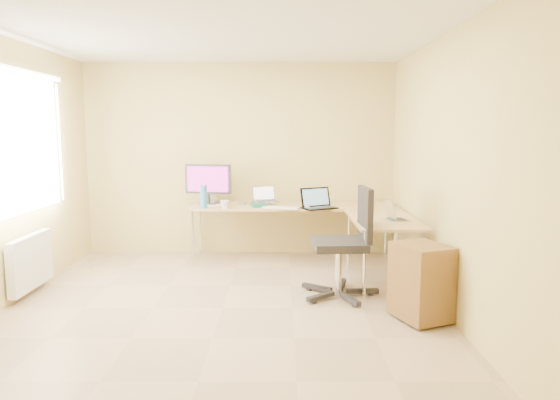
{
  "coord_description": "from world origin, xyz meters",
  "views": [
    {
      "loc": [
        0.57,
        -4.7,
        1.7
      ],
      "look_at": [
        0.55,
        1.1,
        0.9
      ],
      "focal_mm": 32.6,
      "sensor_mm": 36.0,
      "label": 1
    }
  ],
  "objects_px": {
    "laptop_black": "(319,198)",
    "cabinet": "(421,281)",
    "mug": "(225,204)",
    "desk_main": "(294,232)",
    "desk_return": "(383,250)",
    "desk_fan": "(211,193)",
    "keyboard": "(281,208)",
    "laptop_center": "(265,194)",
    "office_chair": "(339,249)",
    "laptop_return": "(397,212)",
    "water_bottle": "(204,197)",
    "monitor": "(208,184)"
  },
  "relations": [
    {
      "from": "desk_fan",
      "to": "laptop_return",
      "type": "distance_m",
      "value": 2.53
    },
    {
      "from": "desk_return",
      "to": "cabinet",
      "type": "bearing_deg",
      "value": -84.23
    },
    {
      "from": "mug",
      "to": "desk_fan",
      "type": "relative_size",
      "value": 0.4
    },
    {
      "from": "desk_fan",
      "to": "desk_main",
      "type": "bearing_deg",
      "value": -23.06
    },
    {
      "from": "desk_main",
      "to": "desk_return",
      "type": "height_order",
      "value": "same"
    },
    {
      "from": "laptop_center",
      "to": "mug",
      "type": "height_order",
      "value": "laptop_center"
    },
    {
      "from": "laptop_black",
      "to": "keyboard",
      "type": "bearing_deg",
      "value": 152.83
    },
    {
      "from": "laptop_black",
      "to": "keyboard",
      "type": "height_order",
      "value": "laptop_black"
    },
    {
      "from": "desk_return",
      "to": "monitor",
      "type": "relative_size",
      "value": 2.09
    },
    {
      "from": "laptop_return",
      "to": "mug",
      "type": "bearing_deg",
      "value": 54.34
    },
    {
      "from": "keyboard",
      "to": "laptop_return",
      "type": "bearing_deg",
      "value": -15.17
    },
    {
      "from": "keyboard",
      "to": "desk_main",
      "type": "bearing_deg",
      "value": 78.56
    },
    {
      "from": "water_bottle",
      "to": "cabinet",
      "type": "distance_m",
      "value": 2.94
    },
    {
      "from": "desk_main",
      "to": "laptop_return",
      "type": "bearing_deg",
      "value": -45.78
    },
    {
      "from": "office_chair",
      "to": "cabinet",
      "type": "xyz_separation_m",
      "value": [
        0.66,
        -0.67,
        -0.14
      ]
    },
    {
      "from": "keyboard",
      "to": "mug",
      "type": "relative_size",
      "value": 4.14
    },
    {
      "from": "monitor",
      "to": "desk_fan",
      "type": "relative_size",
      "value": 2.28
    },
    {
      "from": "keyboard",
      "to": "laptop_center",
      "type": "bearing_deg",
      "value": 141.73
    },
    {
      "from": "desk_main",
      "to": "mug",
      "type": "xyz_separation_m",
      "value": [
        -0.87,
        -0.3,
        0.42
      ]
    },
    {
      "from": "laptop_black",
      "to": "desk_fan",
      "type": "distance_m",
      "value": 1.47
    },
    {
      "from": "desk_main",
      "to": "desk_fan",
      "type": "bearing_deg",
      "value": 172.74
    },
    {
      "from": "laptop_black",
      "to": "office_chair",
      "type": "height_order",
      "value": "office_chair"
    },
    {
      "from": "laptop_black",
      "to": "laptop_return",
      "type": "xyz_separation_m",
      "value": [
        0.78,
        -0.83,
        -0.04
      ]
    },
    {
      "from": "office_chair",
      "to": "laptop_return",
      "type": "bearing_deg",
      "value": 24.66
    },
    {
      "from": "cabinet",
      "to": "water_bottle",
      "type": "bearing_deg",
      "value": 117.63
    },
    {
      "from": "office_chair",
      "to": "desk_main",
      "type": "bearing_deg",
      "value": 102.74
    },
    {
      "from": "mug",
      "to": "water_bottle",
      "type": "height_order",
      "value": "water_bottle"
    },
    {
      "from": "water_bottle",
      "to": "desk_fan",
      "type": "distance_m",
      "value": 0.44
    },
    {
      "from": "water_bottle",
      "to": "keyboard",
      "type": "bearing_deg",
      "value": 0.0
    },
    {
      "from": "office_chair",
      "to": "desk_fan",
      "type": "bearing_deg",
      "value": 129.76
    },
    {
      "from": "desk_main",
      "to": "water_bottle",
      "type": "relative_size",
      "value": 9.02
    },
    {
      "from": "laptop_black",
      "to": "cabinet",
      "type": "xyz_separation_m",
      "value": [
        0.78,
        -1.85,
        -0.5
      ]
    },
    {
      "from": "laptop_center",
      "to": "desk_fan",
      "type": "xyz_separation_m",
      "value": [
        -0.72,
        0.14,
        -0.01
      ]
    },
    {
      "from": "keyboard",
      "to": "office_chair",
      "type": "bearing_deg",
      "value": -45.13
    },
    {
      "from": "laptop_center",
      "to": "cabinet",
      "type": "height_order",
      "value": "laptop_center"
    },
    {
      "from": "water_bottle",
      "to": "laptop_return",
      "type": "height_order",
      "value": "water_bottle"
    },
    {
      "from": "mug",
      "to": "cabinet",
      "type": "height_order",
      "value": "mug"
    },
    {
      "from": "desk_main",
      "to": "laptop_return",
      "type": "distance_m",
      "value": 1.64
    },
    {
      "from": "keyboard",
      "to": "laptop_return",
      "type": "relative_size",
      "value": 1.61
    },
    {
      "from": "keyboard",
      "to": "office_chair",
      "type": "xyz_separation_m",
      "value": [
        0.6,
        -1.19,
        -0.24
      ]
    },
    {
      "from": "laptop_return",
      "to": "office_chair",
      "type": "distance_m",
      "value": 0.82
    },
    {
      "from": "laptop_center",
      "to": "laptop_return",
      "type": "bearing_deg",
      "value": -56.89
    },
    {
      "from": "keyboard",
      "to": "cabinet",
      "type": "relative_size",
      "value": 0.68
    },
    {
      "from": "mug",
      "to": "cabinet",
      "type": "xyz_separation_m",
      "value": [
        1.96,
        -1.85,
        -0.42
      ]
    },
    {
      "from": "keyboard",
      "to": "desk_fan",
      "type": "xyz_separation_m",
      "value": [
        -0.92,
        0.44,
        0.13
      ]
    },
    {
      "from": "desk_return",
      "to": "monitor",
      "type": "height_order",
      "value": "monitor"
    },
    {
      "from": "desk_main",
      "to": "laptop_center",
      "type": "height_order",
      "value": "laptop_center"
    },
    {
      "from": "desk_main",
      "to": "laptop_return",
      "type": "relative_size",
      "value": 9.38
    },
    {
      "from": "laptop_center",
      "to": "cabinet",
      "type": "distance_m",
      "value": 2.65
    },
    {
      "from": "desk_return",
      "to": "mug",
      "type": "height_order",
      "value": "mug"
    }
  ]
}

